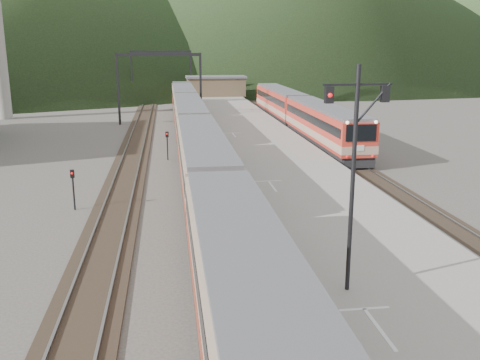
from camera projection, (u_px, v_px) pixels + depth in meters
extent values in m
cube|color=black|center=(192.00, 146.00, 47.67)|extent=(2.60, 200.00, 0.12)
cube|color=slate|center=(184.00, 146.00, 47.55)|extent=(0.10, 200.00, 0.14)
cube|color=slate|center=(200.00, 145.00, 47.74)|extent=(0.10, 200.00, 0.14)
cube|color=black|center=(135.00, 148.00, 47.02)|extent=(2.60, 200.00, 0.12)
cube|color=slate|center=(127.00, 147.00, 46.90)|extent=(0.10, 200.00, 0.14)
cube|color=slate|center=(143.00, 147.00, 47.09)|extent=(0.10, 200.00, 0.14)
cube|color=black|center=(317.00, 143.00, 49.15)|extent=(2.60, 200.00, 0.12)
cube|color=slate|center=(309.00, 142.00, 49.03)|extent=(0.10, 200.00, 0.14)
cube|color=slate|center=(325.00, 142.00, 49.22)|extent=(0.10, 200.00, 0.14)
cube|color=gray|center=(257.00, 144.00, 46.36)|extent=(8.00, 100.00, 1.00)
cube|color=black|center=(118.00, 89.00, 60.14)|extent=(0.25, 0.25, 8.00)
cube|color=black|center=(201.00, 88.00, 61.34)|extent=(0.25, 0.25, 8.00)
cube|color=black|center=(159.00, 55.00, 59.80)|extent=(9.30, 0.22, 0.35)
cube|color=black|center=(132.00, 77.00, 84.15)|extent=(0.25, 0.25, 8.00)
cube|color=black|center=(191.00, 76.00, 85.35)|extent=(0.25, 0.25, 8.00)
cube|color=black|center=(161.00, 52.00, 83.82)|extent=(9.30, 0.22, 0.35)
cube|color=brown|center=(216.00, 87.00, 84.32)|extent=(9.00, 4.00, 2.80)
cube|color=slate|center=(216.00, 77.00, 83.94)|extent=(9.40, 4.40, 0.30)
cone|color=#2A411E|center=(440.00, 4.00, 219.02)|extent=(160.00, 160.00, 50.00)
cube|color=tan|center=(251.00, 318.00, 14.07)|extent=(2.72, 18.32, 3.33)
cube|color=tan|center=(203.00, 164.00, 32.15)|extent=(2.72, 18.32, 3.33)
cube|color=tan|center=(190.00, 121.00, 50.22)|extent=(2.72, 18.32, 3.33)
cube|color=tan|center=(184.00, 101.00, 68.30)|extent=(2.72, 18.32, 3.33)
cube|color=red|center=(324.00, 127.00, 46.75)|extent=(2.71, 18.23, 3.31)
cube|color=red|center=(280.00, 104.00, 64.74)|extent=(2.71, 18.23, 3.31)
cylinder|color=black|center=(353.00, 183.00, 16.85)|extent=(0.14, 0.14, 7.32)
cube|color=black|center=(358.00, 84.00, 16.09)|extent=(2.20, 0.19, 0.07)
cube|color=black|center=(329.00, 95.00, 16.00)|extent=(0.26, 0.19, 0.50)
cube|color=black|center=(385.00, 94.00, 16.33)|extent=(0.26, 0.19, 0.50)
cylinder|color=black|center=(167.00, 148.00, 42.12)|extent=(0.10, 0.10, 2.00)
cube|color=black|center=(167.00, 134.00, 41.87)|extent=(0.27, 0.24, 0.45)
cylinder|color=black|center=(74.00, 192.00, 29.38)|extent=(0.10, 0.10, 2.00)
cube|color=black|center=(72.00, 174.00, 29.12)|extent=(0.26, 0.21, 0.45)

